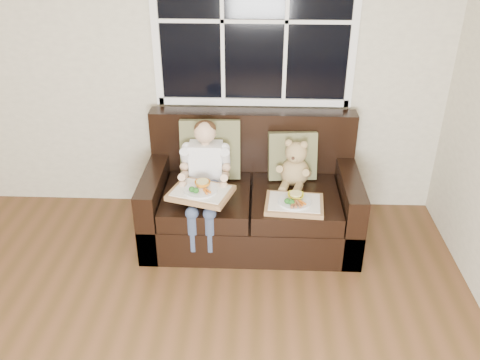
{
  "coord_description": "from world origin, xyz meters",
  "views": [
    {
      "loc": [
        0.71,
        -1.57,
        2.46
      ],
      "look_at": [
        0.56,
        1.85,
        0.58
      ],
      "focal_mm": 38.0,
      "sensor_mm": 36.0,
      "label": 1
    }
  ],
  "objects_px": {
    "tray_right": "(294,203)",
    "child": "(205,170)",
    "tray_left": "(201,192)",
    "teddy_bear": "(295,167)",
    "loveseat": "(251,200)"
  },
  "relations": [
    {
      "from": "tray_left",
      "to": "teddy_bear",
      "type": "bearing_deg",
      "value": 44.04
    },
    {
      "from": "loveseat",
      "to": "tray_left",
      "type": "xyz_separation_m",
      "value": [
        -0.37,
        -0.34,
        0.27
      ]
    },
    {
      "from": "loveseat",
      "to": "tray_right",
      "type": "distance_m",
      "value": 0.49
    },
    {
      "from": "loveseat",
      "to": "child",
      "type": "height_order",
      "value": "child"
    },
    {
      "from": "loveseat",
      "to": "teddy_bear",
      "type": "relative_size",
      "value": 4.2
    },
    {
      "from": "loveseat",
      "to": "child",
      "type": "relative_size",
      "value": 1.99
    },
    {
      "from": "tray_right",
      "to": "child",
      "type": "bearing_deg",
      "value": 168.23
    },
    {
      "from": "tray_left",
      "to": "tray_right",
      "type": "xyz_separation_m",
      "value": [
        0.7,
        0.02,
        -0.1
      ]
    },
    {
      "from": "loveseat",
      "to": "tray_right",
      "type": "xyz_separation_m",
      "value": [
        0.33,
        -0.32,
        0.17
      ]
    },
    {
      "from": "teddy_bear",
      "to": "tray_left",
      "type": "relative_size",
      "value": 0.78
    },
    {
      "from": "child",
      "to": "teddy_bear",
      "type": "height_order",
      "value": "child"
    },
    {
      "from": "child",
      "to": "teddy_bear",
      "type": "xyz_separation_m",
      "value": [
        0.71,
        0.14,
        -0.03
      ]
    },
    {
      "from": "child",
      "to": "teddy_bear",
      "type": "relative_size",
      "value": 2.11
    },
    {
      "from": "loveseat",
      "to": "tray_left",
      "type": "height_order",
      "value": "loveseat"
    },
    {
      "from": "teddy_bear",
      "to": "tray_right",
      "type": "xyz_separation_m",
      "value": [
        -0.02,
        -0.34,
        -0.13
      ]
    }
  ]
}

